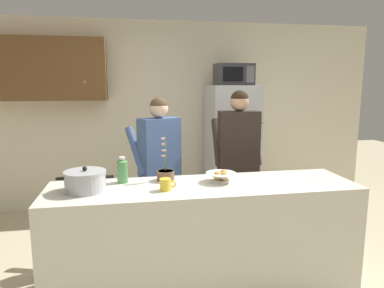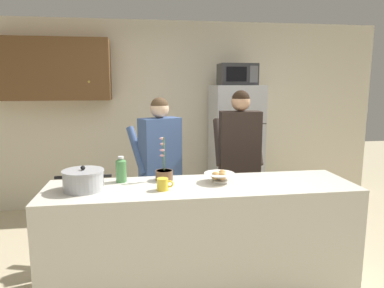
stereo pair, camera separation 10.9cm
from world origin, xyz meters
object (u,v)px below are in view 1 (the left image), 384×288
object	(u,v)px
microwave	(234,74)
potted_orchid	(166,174)
refrigerator	(232,149)
person_by_sink	(238,149)
bottle_near_edge	(122,170)
coffee_mug	(166,184)
person_near_pot	(159,157)
bread_bowl	(221,176)
cooking_pot	(85,181)

from	to	relation	value
microwave	potted_orchid	bearing A→B (deg)	-123.73
refrigerator	person_by_sink	size ratio (longest dim) A/B	1.03
bottle_near_edge	person_by_sink	bearing A→B (deg)	26.89
bottle_near_edge	coffee_mug	bearing A→B (deg)	-40.83
person_near_pot	person_by_sink	world-z (taller)	person_by_sink
refrigerator	bread_bowl	distance (m)	1.90
person_by_sink	coffee_mug	xyz separation A→B (m)	(-0.87, -0.90, -0.08)
bread_bowl	bottle_near_edge	world-z (taller)	bottle_near_edge
person_near_pot	coffee_mug	size ratio (longest dim) A/B	12.30
bread_bowl	coffee_mug	bearing A→B (deg)	-162.72
person_near_pot	potted_orchid	distance (m)	0.60
coffee_mug	bottle_near_edge	world-z (taller)	bottle_near_edge
bottle_near_edge	potted_orchid	distance (m)	0.37
bread_bowl	potted_orchid	bearing A→B (deg)	163.13
person_by_sink	coffee_mug	world-z (taller)	person_by_sink
potted_orchid	microwave	bearing A→B (deg)	56.27
coffee_mug	bread_bowl	size ratio (longest dim) A/B	0.51
microwave	potted_orchid	world-z (taller)	microwave
microwave	coffee_mug	world-z (taller)	microwave
microwave	person_near_pot	distance (m)	1.73
person_near_pot	bottle_near_edge	size ratio (longest dim) A/B	7.30
person_near_pot	bread_bowl	bearing A→B (deg)	-58.12
bread_bowl	bottle_near_edge	bearing A→B (deg)	170.49
person_by_sink	microwave	bearing A→B (deg)	76.57
bottle_near_edge	potted_orchid	xyz separation A→B (m)	(0.36, 0.00, -0.05)
microwave	bottle_near_edge	xyz separation A→B (m)	(-1.45, -1.63, -0.84)
microwave	bread_bowl	bearing A→B (deg)	-109.64
refrigerator	potted_orchid	size ratio (longest dim) A/B	4.57
refrigerator	person_near_pot	bearing A→B (deg)	-136.03
person_by_sink	coffee_mug	bearing A→B (deg)	-134.13
person_near_pot	coffee_mug	xyz separation A→B (m)	(-0.03, -0.89, -0.03)
potted_orchid	bottle_near_edge	bearing A→B (deg)	-179.80
cooking_pot	coffee_mug	bearing A→B (deg)	-8.87
bread_bowl	potted_orchid	distance (m)	0.48
potted_orchid	person_near_pot	bearing A→B (deg)	90.21
person_by_sink	cooking_pot	distance (m)	1.69
coffee_mug	cooking_pot	bearing A→B (deg)	171.13
microwave	bread_bowl	world-z (taller)	microwave
refrigerator	bottle_near_edge	xyz separation A→B (m)	(-1.45, -1.65, 0.17)
bottle_near_edge	refrigerator	bearing A→B (deg)	48.73
refrigerator	person_by_sink	bearing A→B (deg)	-103.15
potted_orchid	person_by_sink	bearing A→B (deg)	35.88
person_near_pot	cooking_pot	xyz separation A→B (m)	(-0.64, -0.79, 0.00)
person_by_sink	potted_orchid	distance (m)	1.05
cooking_pot	microwave	bearing A→B (deg)	46.50
person_by_sink	person_near_pot	bearing A→B (deg)	-179.24
refrigerator	person_by_sink	xyz separation A→B (m)	(-0.24, -1.04, 0.19)
microwave	person_by_sink	distance (m)	1.33
bottle_near_edge	potted_orchid	size ratio (longest dim) A/B	0.58
microwave	potted_orchid	size ratio (longest dim) A/B	1.27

